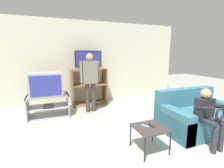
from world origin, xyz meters
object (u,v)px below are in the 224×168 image
(tv_stand, at_px, (49,106))
(snack_table, at_px, (150,130))
(media_shelf, at_px, (89,86))
(person_standing_adult, at_px, (90,77))
(remote_control_black, at_px, (151,125))
(television_flat, at_px, (88,60))
(remote_control_white, at_px, (145,126))
(couch, at_px, (195,117))
(person_seated_child, at_px, (208,113))
(television_main, at_px, (46,84))

(tv_stand, bearing_deg, snack_table, -55.01)
(media_shelf, height_order, snack_table, media_shelf)
(tv_stand, bearing_deg, media_shelf, 28.42)
(person_standing_adult, bearing_deg, remote_control_black, -76.27)
(television_flat, bearing_deg, remote_control_white, -84.21)
(television_flat, xyz_separation_m, couch, (1.68, -2.53, -1.11))
(media_shelf, relative_size, person_standing_adult, 0.71)
(media_shelf, bearing_deg, television_flat, -67.55)
(remote_control_white, bearing_deg, snack_table, -71.16)
(remote_control_white, height_order, person_seated_child, person_seated_child)
(remote_control_black, xyz_separation_m, person_seated_child, (0.94, -0.26, 0.18))
(media_shelf, bearing_deg, couch, -56.51)
(media_shelf, distance_m, couch, 3.07)
(television_main, distance_m, media_shelf, 1.39)
(television_flat, relative_size, couch, 0.55)
(tv_stand, bearing_deg, television_main, 133.71)
(media_shelf, height_order, remote_control_black, media_shelf)
(television_main, bearing_deg, television_flat, 26.65)
(person_standing_adult, bearing_deg, media_shelf, 80.70)
(media_shelf, bearing_deg, tv_stand, -151.58)
(remote_control_black, distance_m, person_seated_child, 0.99)
(tv_stand, bearing_deg, person_standing_adult, -3.06)
(person_seated_child, bearing_deg, tv_stand, 136.28)
(snack_table, relative_size, person_seated_child, 0.51)
(snack_table, xyz_separation_m, person_seated_child, (0.99, -0.22, 0.23))
(television_flat, distance_m, person_standing_adult, 0.82)
(television_flat, xyz_separation_m, person_seated_child, (1.34, -3.06, -0.80))
(tv_stand, bearing_deg, television_flat, 27.74)
(media_shelf, distance_m, remote_control_white, 2.83)
(media_shelf, height_order, person_standing_adult, person_standing_adult)
(snack_table, distance_m, couch, 1.37)
(couch, height_order, person_seated_child, person_seated_child)
(couch, bearing_deg, television_main, 146.54)
(person_standing_adult, xyz_separation_m, person_seated_child, (1.46, -2.37, -0.37))
(television_flat, relative_size, snack_table, 1.63)
(remote_control_black, bearing_deg, television_flat, 97.04)
(television_main, xyz_separation_m, television_flat, (1.22, 0.61, 0.55))
(television_flat, distance_m, remote_control_black, 3.00)
(couch, bearing_deg, snack_table, -166.87)
(tv_stand, xyz_separation_m, media_shelf, (1.20, 0.65, 0.31))
(television_flat, distance_m, snack_table, 3.04)
(couch, height_order, person_standing_adult, person_standing_adult)
(person_standing_adult, bearing_deg, couch, -45.63)
(television_flat, distance_m, person_seated_child, 3.44)
(person_standing_adult, bearing_deg, snack_table, -77.83)
(television_main, height_order, couch, television_main)
(couch, bearing_deg, remote_control_white, -169.30)
(television_flat, bearing_deg, tv_stand, -152.26)
(remote_control_black, bearing_deg, media_shelf, 97.12)
(media_shelf, relative_size, television_flat, 1.38)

